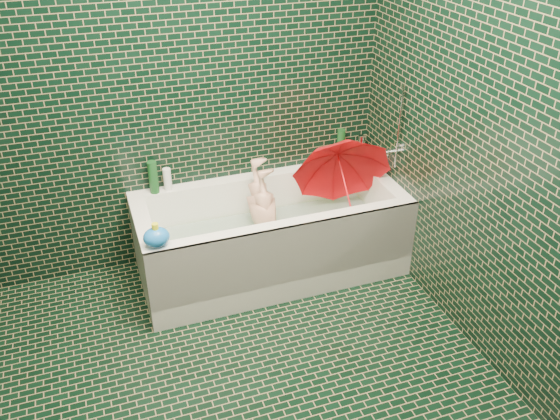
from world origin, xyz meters
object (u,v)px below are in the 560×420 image
object	(u,v)px
umbrella	(345,184)
child	(267,226)
bathtub	(271,243)
rubber_duck	(341,157)
bath_toy	(156,237)

from	to	relation	value
umbrella	child	bearing A→B (deg)	-174.53
bathtub	umbrella	size ratio (longest dim) A/B	2.77
umbrella	rubber_duck	size ratio (longest dim) A/B	6.16
child	umbrella	bearing A→B (deg)	81.87
rubber_duck	bath_toy	distance (m)	1.53
bath_toy	bathtub	bearing A→B (deg)	7.49
child	rubber_duck	world-z (taller)	rubber_duck
child	umbrella	world-z (taller)	umbrella
umbrella	bathtub	bearing A→B (deg)	-167.61
bathtub	child	size ratio (longest dim) A/B	1.89
bathtub	umbrella	world-z (taller)	umbrella
umbrella	rubber_duck	world-z (taller)	umbrella
umbrella	bath_toy	xyz separation A→B (m)	(-1.24, -0.23, 0.01)
rubber_duck	bath_toy	xyz separation A→B (m)	(-1.39, -0.63, 0.03)
child	bathtub	bearing A→B (deg)	13.11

